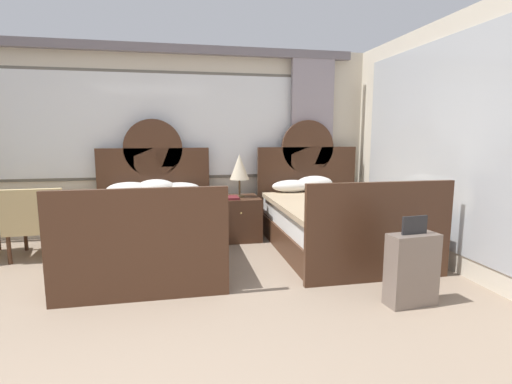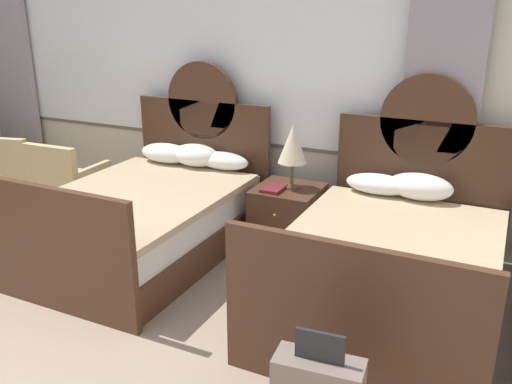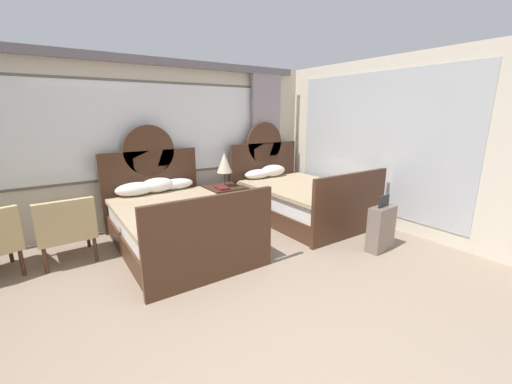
{
  "view_description": "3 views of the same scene",
  "coord_description": "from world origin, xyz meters",
  "px_view_note": "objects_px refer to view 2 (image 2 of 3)",
  "views": [
    {
      "loc": [
        0.59,
        -1.65,
        1.45
      ],
      "look_at": [
        1.46,
        2.67,
        0.78
      ],
      "focal_mm": 26.61,
      "sensor_mm": 36.0,
      "label": 1
    },
    {
      "loc": [
        3.17,
        -0.95,
        2.23
      ],
      "look_at": [
        1.55,
        2.41,
        0.92
      ],
      "focal_mm": 38.04,
      "sensor_mm": 36.0,
      "label": 2
    },
    {
      "loc": [
        -1.17,
        -1.24,
        1.85
      ],
      "look_at": [
        1.27,
        2.34,
        0.75
      ],
      "focal_mm": 22.01,
      "sensor_mm": 36.0,
      "label": 3
    }
  ],
  "objects_px": {
    "table_lamp_on_nightstand": "(293,145)",
    "book_on_nightstand": "(274,188)",
    "nightstand_between_beds": "(288,217)",
    "armchair_by_window_centre": "(13,167)",
    "bed_near_mirror": "(391,264)",
    "armchair_by_window_left": "(66,177)",
    "bed_near_window": "(147,214)"
  },
  "relations": [
    {
      "from": "table_lamp_on_nightstand",
      "to": "armchair_by_window_left",
      "type": "distance_m",
      "value": 2.54
    },
    {
      "from": "nightstand_between_beds",
      "to": "armchair_by_window_centre",
      "type": "distance_m",
      "value": 3.24
    },
    {
      "from": "nightstand_between_beds",
      "to": "bed_near_mirror",
      "type": "bearing_deg",
      "value": -31.17
    },
    {
      "from": "table_lamp_on_nightstand",
      "to": "armchair_by_window_left",
      "type": "relative_size",
      "value": 0.7
    },
    {
      "from": "table_lamp_on_nightstand",
      "to": "book_on_nightstand",
      "type": "bearing_deg",
      "value": -134.38
    },
    {
      "from": "bed_near_mirror",
      "to": "armchair_by_window_left",
      "type": "bearing_deg",
      "value": 174.69
    },
    {
      "from": "armchair_by_window_centre",
      "to": "table_lamp_on_nightstand",
      "type": "bearing_deg",
      "value": 6.33
    },
    {
      "from": "armchair_by_window_left",
      "to": "book_on_nightstand",
      "type": "bearing_deg",
      "value": 5.73
    },
    {
      "from": "bed_near_mirror",
      "to": "table_lamp_on_nightstand",
      "type": "distance_m",
      "value": 1.45
    },
    {
      "from": "bed_near_window",
      "to": "armchair_by_window_left",
      "type": "xyz_separation_m",
      "value": [
        -1.29,
        0.32,
        0.1
      ]
    },
    {
      "from": "nightstand_between_beds",
      "to": "armchair_by_window_centre",
      "type": "relative_size",
      "value": 0.73
    },
    {
      "from": "table_lamp_on_nightstand",
      "to": "armchair_by_window_centre",
      "type": "xyz_separation_m",
      "value": [
        -3.25,
        -0.36,
        -0.54
      ]
    },
    {
      "from": "table_lamp_on_nightstand",
      "to": "armchair_by_window_left",
      "type": "bearing_deg",
      "value": -171.59
    },
    {
      "from": "table_lamp_on_nightstand",
      "to": "book_on_nightstand",
      "type": "distance_m",
      "value": 0.44
    },
    {
      "from": "armchair_by_window_centre",
      "to": "armchair_by_window_left",
      "type": "bearing_deg",
      "value": -0.19
    },
    {
      "from": "nightstand_between_beds",
      "to": "book_on_nightstand",
      "type": "xyz_separation_m",
      "value": [
        -0.1,
        -0.12,
        0.31
      ]
    },
    {
      "from": "armchair_by_window_left",
      "to": "armchair_by_window_centre",
      "type": "bearing_deg",
      "value": 179.81
    },
    {
      "from": "nightstand_between_beds",
      "to": "book_on_nightstand",
      "type": "height_order",
      "value": "book_on_nightstand"
    },
    {
      "from": "table_lamp_on_nightstand",
      "to": "armchair_by_window_centre",
      "type": "distance_m",
      "value": 3.31
    },
    {
      "from": "armchair_by_window_left",
      "to": "armchair_by_window_centre",
      "type": "distance_m",
      "value": 0.79
    },
    {
      "from": "bed_near_window",
      "to": "table_lamp_on_nightstand",
      "type": "relative_size",
      "value": 3.79
    },
    {
      "from": "nightstand_between_beds",
      "to": "book_on_nightstand",
      "type": "relative_size",
      "value": 2.37
    },
    {
      "from": "table_lamp_on_nightstand",
      "to": "armchair_by_window_left",
      "type": "height_order",
      "value": "table_lamp_on_nightstand"
    },
    {
      "from": "nightstand_between_beds",
      "to": "armchair_by_window_left",
      "type": "relative_size",
      "value": 0.73
    },
    {
      "from": "book_on_nightstand",
      "to": "armchair_by_window_left",
      "type": "height_order",
      "value": "armchair_by_window_left"
    },
    {
      "from": "bed_near_window",
      "to": "armchair_by_window_left",
      "type": "distance_m",
      "value": 1.33
    },
    {
      "from": "armchair_by_window_centre",
      "to": "bed_near_mirror",
      "type": "bearing_deg",
      "value": -4.38
    },
    {
      "from": "bed_near_window",
      "to": "table_lamp_on_nightstand",
      "type": "height_order",
      "value": "bed_near_window"
    },
    {
      "from": "bed_near_mirror",
      "to": "armchair_by_window_left",
      "type": "height_order",
      "value": "bed_near_mirror"
    },
    {
      "from": "nightstand_between_beds",
      "to": "table_lamp_on_nightstand",
      "type": "relative_size",
      "value": 1.04
    },
    {
      "from": "table_lamp_on_nightstand",
      "to": "armchair_by_window_centre",
      "type": "height_order",
      "value": "table_lamp_on_nightstand"
    },
    {
      "from": "nightstand_between_beds",
      "to": "table_lamp_on_nightstand",
      "type": "distance_m",
      "value": 0.71
    }
  ]
}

